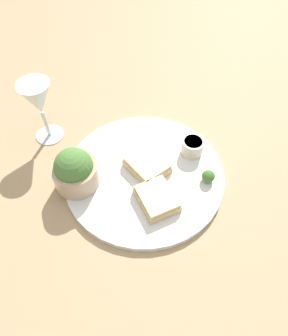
% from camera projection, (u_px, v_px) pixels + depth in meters
% --- Properties ---
extents(ground_plane, '(4.00, 4.00, 0.00)m').
position_uv_depth(ground_plane, '(144.00, 177.00, 0.72)').
color(ground_plane, tan).
extents(dinner_plate, '(0.35, 0.35, 0.01)m').
position_uv_depth(dinner_plate, '(144.00, 175.00, 0.72)').
color(dinner_plate, white).
rests_on(dinner_plate, ground_plane).
extents(salad_bowl, '(0.09, 0.09, 0.09)m').
position_uv_depth(salad_bowl, '(75.00, 171.00, 0.66)').
color(salad_bowl, tan).
rests_on(salad_bowl, dinner_plate).
extents(sauce_ramekin, '(0.05, 0.05, 0.04)m').
position_uv_depth(sauce_ramekin, '(192.00, 146.00, 0.73)').
color(sauce_ramekin, beige).
rests_on(sauce_ramekin, dinner_plate).
extents(cheese_toast_near, '(0.11, 0.10, 0.03)m').
position_uv_depth(cheese_toast_near, '(147.00, 165.00, 0.71)').
color(cheese_toast_near, '#D1B27F').
rests_on(cheese_toast_near, dinner_plate).
extents(cheese_toast_far, '(0.11, 0.11, 0.03)m').
position_uv_depth(cheese_toast_far, '(157.00, 199.00, 0.66)').
color(cheese_toast_far, '#D1B27F').
rests_on(cheese_toast_far, dinner_plate).
extents(wine_glass, '(0.07, 0.07, 0.16)m').
position_uv_depth(wine_glass, '(37.00, 102.00, 0.71)').
color(wine_glass, silver).
rests_on(wine_glass, ground_plane).
extents(garnish, '(0.03, 0.03, 0.03)m').
position_uv_depth(garnish, '(208.00, 176.00, 0.69)').
color(garnish, '#477533').
rests_on(garnish, dinner_plate).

